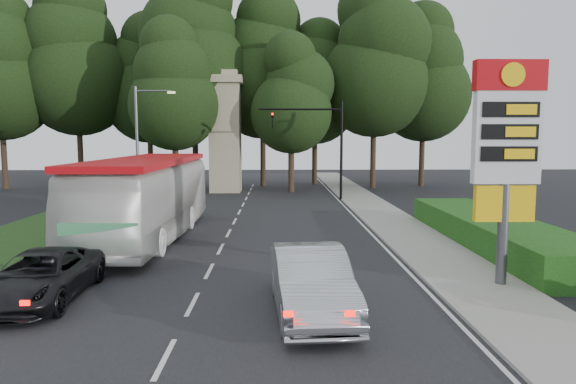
{
  "coord_description": "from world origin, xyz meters",
  "views": [
    {
      "loc": [
        2.34,
        -13.24,
        4.58
      ],
      "look_at": [
        2.81,
        9.13,
        2.2
      ],
      "focal_mm": 32.0,
      "sensor_mm": 36.0,
      "label": 1
    }
  ],
  "objects_px": {
    "monument": "(225,131)",
    "transit_bus": "(148,199)",
    "gas_station_pylon": "(507,142)",
    "streetlight_signs": "(140,140)",
    "sedan_silver": "(311,282)",
    "traffic_signal_mast": "(323,136)",
    "suv_charcoal": "(40,276)"
  },
  "relations": [
    {
      "from": "gas_station_pylon",
      "to": "suv_charcoal",
      "type": "bearing_deg",
      "value": -175.71
    },
    {
      "from": "traffic_signal_mast",
      "to": "suv_charcoal",
      "type": "height_order",
      "value": "traffic_signal_mast"
    },
    {
      "from": "monument",
      "to": "sedan_silver",
      "type": "bearing_deg",
      "value": -80.25
    },
    {
      "from": "monument",
      "to": "transit_bus",
      "type": "height_order",
      "value": "monument"
    },
    {
      "from": "gas_station_pylon",
      "to": "suv_charcoal",
      "type": "distance_m",
      "value": 14.08
    },
    {
      "from": "transit_bus",
      "to": "suv_charcoal",
      "type": "bearing_deg",
      "value": -94.06
    },
    {
      "from": "monument",
      "to": "gas_station_pylon",
      "type": "bearing_deg",
      "value": -68.2
    },
    {
      "from": "streetlight_signs",
      "to": "transit_bus",
      "type": "height_order",
      "value": "streetlight_signs"
    },
    {
      "from": "traffic_signal_mast",
      "to": "suv_charcoal",
      "type": "relative_size",
      "value": 1.44
    },
    {
      "from": "monument",
      "to": "suv_charcoal",
      "type": "relative_size",
      "value": 2.01
    },
    {
      "from": "streetlight_signs",
      "to": "transit_bus",
      "type": "distance_m",
      "value": 12.98
    },
    {
      "from": "suv_charcoal",
      "to": "streetlight_signs",
      "type": "bearing_deg",
      "value": 95.98
    },
    {
      "from": "traffic_signal_mast",
      "to": "sedan_silver",
      "type": "xyz_separation_m",
      "value": [
        -2.48,
        -24.29,
        -3.81
      ]
    },
    {
      "from": "streetlight_signs",
      "to": "monument",
      "type": "xyz_separation_m",
      "value": [
        4.99,
        7.99,
        0.67
      ]
    },
    {
      "from": "traffic_signal_mast",
      "to": "sedan_silver",
      "type": "relative_size",
      "value": 1.38
    },
    {
      "from": "gas_station_pylon",
      "to": "suv_charcoal",
      "type": "relative_size",
      "value": 1.37
    },
    {
      "from": "suv_charcoal",
      "to": "traffic_signal_mast",
      "type": "bearing_deg",
      "value": 65.28
    },
    {
      "from": "gas_station_pylon",
      "to": "monument",
      "type": "height_order",
      "value": "monument"
    },
    {
      "from": "streetlight_signs",
      "to": "sedan_silver",
      "type": "bearing_deg",
      "value": -65.44
    },
    {
      "from": "traffic_signal_mast",
      "to": "sedan_silver",
      "type": "height_order",
      "value": "traffic_signal_mast"
    },
    {
      "from": "gas_station_pylon",
      "to": "streetlight_signs",
      "type": "distance_m",
      "value": 25.74
    },
    {
      "from": "streetlight_signs",
      "to": "suv_charcoal",
      "type": "relative_size",
      "value": 1.6
    },
    {
      "from": "gas_station_pylon",
      "to": "transit_bus",
      "type": "relative_size",
      "value": 0.52
    },
    {
      "from": "traffic_signal_mast",
      "to": "transit_bus",
      "type": "xyz_separation_m",
      "value": [
        -9.18,
        -14.21,
        -2.84
      ]
    },
    {
      "from": "traffic_signal_mast",
      "to": "gas_station_pylon",
      "type": "bearing_deg",
      "value": -80.91
    },
    {
      "from": "transit_bus",
      "to": "streetlight_signs",
      "type": "bearing_deg",
      "value": 107.25
    },
    {
      "from": "streetlight_signs",
      "to": "gas_station_pylon",
      "type": "bearing_deg",
      "value": -51.04
    },
    {
      "from": "traffic_signal_mast",
      "to": "streetlight_signs",
      "type": "bearing_deg",
      "value": -171.08
    },
    {
      "from": "gas_station_pylon",
      "to": "monument",
      "type": "distance_m",
      "value": 30.17
    },
    {
      "from": "monument",
      "to": "sedan_silver",
      "type": "distance_m",
      "value": 31.03
    },
    {
      "from": "gas_station_pylon",
      "to": "traffic_signal_mast",
      "type": "bearing_deg",
      "value": 99.09
    },
    {
      "from": "gas_station_pylon",
      "to": "sedan_silver",
      "type": "relative_size",
      "value": 1.31
    }
  ]
}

